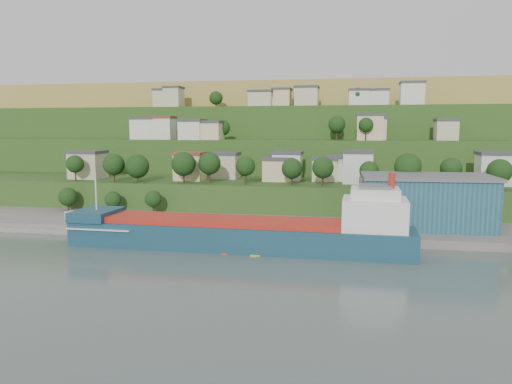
% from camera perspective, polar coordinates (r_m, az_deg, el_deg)
% --- Properties ---
extents(ground, '(500.00, 500.00, 0.00)m').
position_cam_1_polar(ground, '(101.27, 0.01, -7.63)').
color(ground, '#45534F').
rests_on(ground, ground).
extents(quay, '(220.00, 26.00, 4.00)m').
position_cam_1_polar(quay, '(126.73, 11.45, -4.74)').
color(quay, slate).
rests_on(quay, ground).
extents(pebble_beach, '(40.00, 18.00, 2.40)m').
position_cam_1_polar(pebble_beach, '(141.67, -20.57, -3.80)').
color(pebble_beach, slate).
rests_on(pebble_beach, ground).
extents(hillside, '(360.00, 211.42, 96.00)m').
position_cam_1_polar(hillside, '(266.64, 7.04, 1.59)').
color(hillside, '#284719').
rests_on(hillside, ground).
extents(cargo_ship_near, '(75.27, 12.87, 19.31)m').
position_cam_1_polar(cargo_ship_near, '(108.66, -0.85, -4.93)').
color(cargo_ship_near, '#143E4E').
rests_on(cargo_ship_near, ground).
extents(warehouse, '(31.62, 20.03, 12.80)m').
position_cam_1_polar(warehouse, '(129.44, 18.85, -0.95)').
color(warehouse, '#1E4C5B').
rests_on(warehouse, quay).
extents(caravan, '(6.41, 3.47, 2.84)m').
position_cam_1_polar(caravan, '(141.57, -19.77, -2.70)').
color(caravan, silver).
rests_on(caravan, pebble_beach).
extents(dinghy, '(3.79, 1.67, 0.74)m').
position_cam_1_polar(dinghy, '(133.07, -15.76, -3.61)').
color(dinghy, silver).
rests_on(dinghy, pebble_beach).
extents(kayak_orange, '(3.35, 1.53, 0.83)m').
position_cam_1_polar(kayak_orange, '(105.21, -4.06, -6.94)').
color(kayak_orange, '#CE4612').
rests_on(kayak_orange, ground).
extents(kayak_yellow, '(3.12, 1.44, 0.77)m').
position_cam_1_polar(kayak_yellow, '(103.13, 0.20, -7.22)').
color(kayak_yellow, yellow).
rests_on(kayak_yellow, ground).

